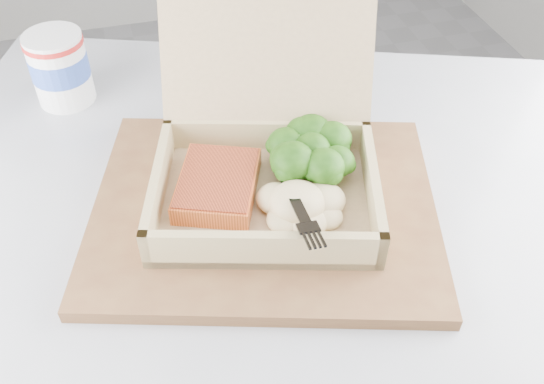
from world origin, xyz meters
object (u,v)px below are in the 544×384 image
object	(u,v)px
cafe_table	(254,352)
takeout_container	(266,141)
serving_tray	(264,208)
paper_cup	(59,66)

from	to	relation	value
cafe_table	takeout_container	distance (m)	0.29
serving_tray	takeout_container	distance (m)	0.08
cafe_table	serving_tray	xyz separation A→B (m)	(0.03, 0.06, 0.20)
takeout_container	cafe_table	bearing A→B (deg)	-98.30
serving_tray	takeout_container	xyz separation A→B (m)	(0.01, 0.04, 0.06)
serving_tray	paper_cup	size ratio (longest dim) A/B	3.84
serving_tray	paper_cup	bearing A→B (deg)	125.65
takeout_container	paper_cup	xyz separation A→B (m)	(-0.22, 0.25, -0.02)
serving_tray	takeout_container	size ratio (longest dim) A/B	1.16
cafe_table	takeout_container	bearing A→B (deg)	65.49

